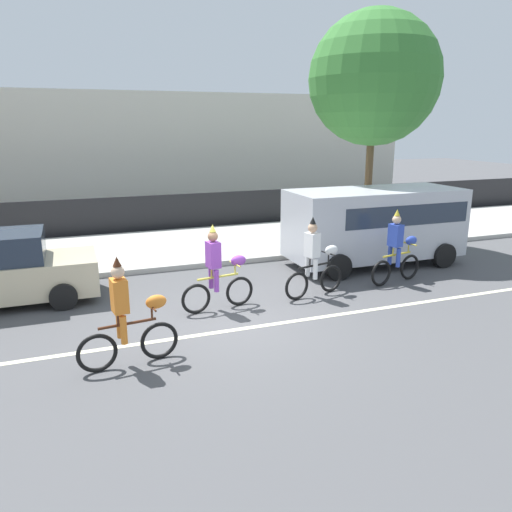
{
  "coord_description": "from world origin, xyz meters",
  "views": [
    {
      "loc": [
        -2.87,
        -9.26,
        3.96
      ],
      "look_at": [
        1.04,
        1.2,
        1.0
      ],
      "focal_mm": 35.0,
      "sensor_mm": 36.0,
      "label": 1
    }
  ],
  "objects_px": {
    "parade_cyclist_orange": "(128,318)",
    "parade_cyclist_zebra": "(315,262)",
    "parade_cyclist_purple": "(218,273)",
    "parade_cyclist_cobalt": "(398,251)",
    "parked_van_silver": "(377,221)"
  },
  "relations": [
    {
      "from": "parade_cyclist_zebra",
      "to": "parade_cyclist_purple",
      "type": "bearing_deg",
      "value": -178.28
    },
    {
      "from": "parade_cyclist_cobalt",
      "to": "parked_van_silver",
      "type": "distance_m",
      "value": 1.84
    },
    {
      "from": "parade_cyclist_zebra",
      "to": "parade_cyclist_cobalt",
      "type": "height_order",
      "value": "same"
    },
    {
      "from": "parade_cyclist_orange",
      "to": "parked_van_silver",
      "type": "xyz_separation_m",
      "value": [
        7.46,
        3.99,
        0.44
      ]
    },
    {
      "from": "parade_cyclist_purple",
      "to": "parade_cyclist_cobalt",
      "type": "xyz_separation_m",
      "value": [
        4.81,
        0.26,
        0.0
      ]
    },
    {
      "from": "parade_cyclist_orange",
      "to": "parade_cyclist_purple",
      "type": "distance_m",
      "value": 2.94
    },
    {
      "from": "parade_cyclist_orange",
      "to": "parade_cyclist_purple",
      "type": "bearing_deg",
      "value": 43.06
    },
    {
      "from": "parade_cyclist_zebra",
      "to": "parade_cyclist_orange",
      "type": "bearing_deg",
      "value": -155.36
    },
    {
      "from": "parked_van_silver",
      "to": "parade_cyclist_cobalt",
      "type": "bearing_deg",
      "value": -106.2
    },
    {
      "from": "parade_cyclist_orange",
      "to": "parade_cyclist_cobalt",
      "type": "bearing_deg",
      "value": 18.03
    },
    {
      "from": "parade_cyclist_purple",
      "to": "parade_cyclist_cobalt",
      "type": "bearing_deg",
      "value": 3.07
    },
    {
      "from": "parade_cyclist_orange",
      "to": "parade_cyclist_cobalt",
      "type": "height_order",
      "value": "same"
    },
    {
      "from": "parade_cyclist_purple",
      "to": "parade_cyclist_cobalt",
      "type": "relative_size",
      "value": 1.0
    },
    {
      "from": "parade_cyclist_zebra",
      "to": "parade_cyclist_cobalt",
      "type": "xyz_separation_m",
      "value": [
        2.43,
        0.19,
        0.0
      ]
    },
    {
      "from": "parade_cyclist_orange",
      "to": "parade_cyclist_zebra",
      "type": "height_order",
      "value": "same"
    }
  ]
}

